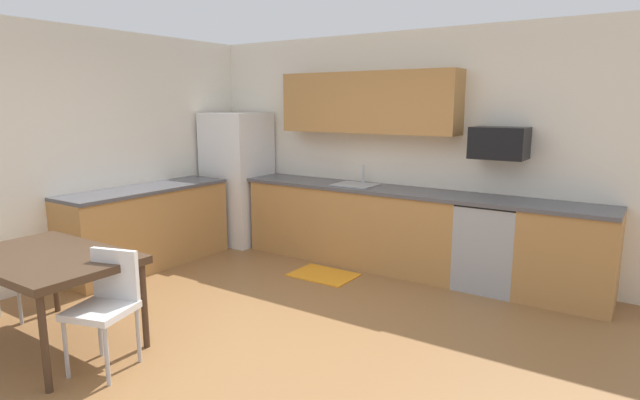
{
  "coord_description": "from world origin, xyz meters",
  "views": [
    {
      "loc": [
        2.64,
        -2.92,
        1.89
      ],
      "look_at": [
        0.0,
        1.0,
        1.0
      ],
      "focal_mm": 28.86,
      "sensor_mm": 36.0,
      "label": 1
    }
  ],
  "objects": [
    {
      "name": "cabinet_run_left",
      "position": [
        -2.3,
        0.8,
        0.45
      ],
      "size": [
        0.6,
        2.0,
        0.9
      ],
      "primitive_type": "cube",
      "color": "#AD7A42",
      "rests_on": "ground"
    },
    {
      "name": "ground_plane",
      "position": [
        0.0,
        0.0,
        0.0
      ],
      "size": [
        12.0,
        12.0,
        0.0
      ],
      "primitive_type": "plane",
      "color": "olive"
    },
    {
      "name": "microwave",
      "position": [
        1.24,
        2.4,
        1.5
      ],
      "size": [
        0.54,
        0.36,
        0.32
      ],
      "primitive_type": "cube",
      "color": "black"
    },
    {
      "name": "wall_back",
      "position": [
        0.0,
        2.65,
        1.35
      ],
      "size": [
        5.8,
        0.1,
        2.7
      ],
      "primitive_type": "cube",
      "color": "silver",
      "rests_on": "ground"
    },
    {
      "name": "sink_faucet",
      "position": [
        -0.36,
        2.48,
        1.04
      ],
      "size": [
        0.02,
        0.02,
        0.24
      ],
      "primitive_type": "cylinder",
      "color": "#B2B5BA",
      "rests_on": "countertop_back"
    },
    {
      "name": "refrigerator",
      "position": [
        -2.18,
        2.22,
        0.88
      ],
      "size": [
        0.76,
        0.7,
        1.77
      ],
      "primitive_type": "cube",
      "color": "white",
      "rests_on": "ground"
    },
    {
      "name": "upper_cabinets_back",
      "position": [
        -0.3,
        2.43,
        1.9
      ],
      "size": [
        2.2,
        0.34,
        0.7
      ],
      "primitive_type": "cube",
      "color": "#AD7A42"
    },
    {
      "name": "dining_table",
      "position": [
        -1.24,
        -0.95,
        0.68
      ],
      "size": [
        1.4,
        0.9,
        0.74
      ],
      "color": "#422D1E",
      "rests_on": "ground"
    },
    {
      "name": "wall_left",
      "position": [
        -2.65,
        0.0,
        1.35
      ],
      "size": [
        0.1,
        5.8,
        2.7
      ],
      "primitive_type": "cube",
      "color": "silver",
      "rests_on": "ground"
    },
    {
      "name": "cabinet_run_back_right",
      "position": [
        1.97,
        2.3,
        0.45
      ],
      "size": [
        0.86,
        0.6,
        0.9
      ],
      "primitive_type": "cube",
      "color": "#AD7A42",
      "rests_on": "ground"
    },
    {
      "name": "oven_range",
      "position": [
        1.24,
        2.3,
        0.46
      ],
      "size": [
        0.6,
        0.6,
        0.91
      ],
      "color": "#999BA0",
      "rests_on": "ground"
    },
    {
      "name": "floor_mat",
      "position": [
        -0.39,
        1.65,
        0.01
      ],
      "size": [
        0.7,
        0.5,
        0.01
      ],
      "primitive_type": "cube",
      "color": "orange",
      "rests_on": "ground"
    },
    {
      "name": "countertop_back",
      "position": [
        0.0,
        2.3,
        0.92
      ],
      "size": [
        4.8,
        0.64,
        0.04
      ],
      "primitive_type": "cube",
      "color": "#4C4C51",
      "rests_on": "cabinet_run_back"
    },
    {
      "name": "chair_near_table",
      "position": [
        -0.58,
        -0.88,
        0.5
      ],
      "size": [
        0.5,
        0.5,
        0.85
      ],
      "color": "white",
      "rests_on": "ground"
    },
    {
      "name": "cabinet_run_back",
      "position": [
        -0.41,
        2.3,
        0.45
      ],
      "size": [
        2.69,
        0.6,
        0.9
      ],
      "primitive_type": "cube",
      "color": "#AD7A42",
      "rests_on": "ground"
    },
    {
      "name": "sink_basin",
      "position": [
        -0.36,
        2.3,
        0.88
      ],
      "size": [
        0.48,
        0.4,
        0.14
      ],
      "primitive_type": "cube",
      "color": "#A5A8AD",
      "rests_on": "countertop_back"
    },
    {
      "name": "countertop_left",
      "position": [
        -2.3,
        0.8,
        0.92
      ],
      "size": [
        0.64,
        2.0,
        0.04
      ],
      "primitive_type": "cube",
      "color": "#4C4C51",
      "rests_on": "cabinet_run_left"
    }
  ]
}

